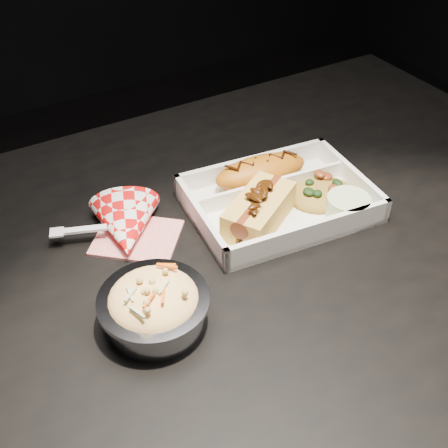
{
  "coord_description": "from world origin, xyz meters",
  "views": [
    {
      "loc": [
        -0.28,
        -0.46,
        1.25
      ],
      "look_at": [
        -0.01,
        -0.0,
        0.81
      ],
      "focal_mm": 45.0,
      "sensor_mm": 36.0,
      "label": 1
    }
  ],
  "objects_px": {
    "food_tray": "(278,202)",
    "fried_pastry": "(261,171)",
    "foil_coleslaw_cup": "(154,305)",
    "napkin_fork": "(126,227)",
    "dining_table": "(229,302)",
    "hotdog": "(259,208)"
  },
  "relations": [
    {
      "from": "food_tray",
      "to": "fried_pastry",
      "type": "bearing_deg",
      "value": 90.0
    },
    {
      "from": "foil_coleslaw_cup",
      "to": "napkin_fork",
      "type": "height_order",
      "value": "same"
    },
    {
      "from": "foil_coleslaw_cup",
      "to": "napkin_fork",
      "type": "bearing_deg",
      "value": 78.93
    },
    {
      "from": "dining_table",
      "to": "napkin_fork",
      "type": "height_order",
      "value": "napkin_fork"
    },
    {
      "from": "foil_coleslaw_cup",
      "to": "dining_table",
      "type": "bearing_deg",
      "value": 23.02
    },
    {
      "from": "hotdog",
      "to": "foil_coleslaw_cup",
      "type": "distance_m",
      "value": 0.21
    },
    {
      "from": "hotdog",
      "to": "napkin_fork",
      "type": "relative_size",
      "value": 0.74
    },
    {
      "from": "dining_table",
      "to": "food_tray",
      "type": "xyz_separation_m",
      "value": [
        0.11,
        0.05,
        0.1
      ]
    },
    {
      "from": "fried_pastry",
      "to": "hotdog",
      "type": "relative_size",
      "value": 1.11
    },
    {
      "from": "fried_pastry",
      "to": "hotdog",
      "type": "xyz_separation_m",
      "value": [
        -0.05,
        -0.08,
        0.0
      ]
    },
    {
      "from": "hotdog",
      "to": "foil_coleslaw_cup",
      "type": "bearing_deg",
      "value": 172.04
    },
    {
      "from": "dining_table",
      "to": "foil_coleslaw_cup",
      "type": "distance_m",
      "value": 0.19
    },
    {
      "from": "food_tray",
      "to": "foil_coleslaw_cup",
      "type": "relative_size",
      "value": 2.13
    },
    {
      "from": "hotdog",
      "to": "foil_coleslaw_cup",
      "type": "height_order",
      "value": "foil_coleslaw_cup"
    },
    {
      "from": "dining_table",
      "to": "food_tray",
      "type": "bearing_deg",
      "value": 24.3
    },
    {
      "from": "fried_pastry",
      "to": "foil_coleslaw_cup",
      "type": "height_order",
      "value": "foil_coleslaw_cup"
    },
    {
      "from": "food_tray",
      "to": "foil_coleslaw_cup",
      "type": "height_order",
      "value": "foil_coleslaw_cup"
    },
    {
      "from": "dining_table",
      "to": "napkin_fork",
      "type": "relative_size",
      "value": 6.78
    },
    {
      "from": "hotdog",
      "to": "food_tray",
      "type": "bearing_deg",
      "value": -6.66
    },
    {
      "from": "foil_coleslaw_cup",
      "to": "fried_pastry",
      "type": "bearing_deg",
      "value": 32.94
    },
    {
      "from": "dining_table",
      "to": "napkin_fork",
      "type": "bearing_deg",
      "value": 134.86
    },
    {
      "from": "dining_table",
      "to": "hotdog",
      "type": "relative_size",
      "value": 9.16
    }
  ]
}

